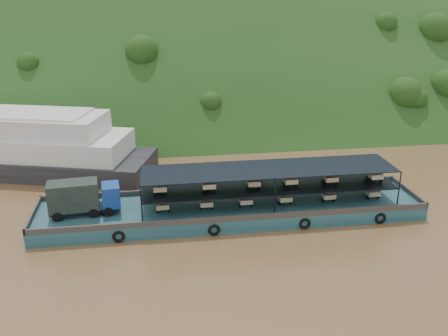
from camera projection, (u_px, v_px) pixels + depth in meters
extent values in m
plane|color=brown|center=(249.00, 209.00, 47.69)|extent=(160.00, 160.00, 0.00)
cube|color=#173312|center=(206.00, 116.00, 81.06)|extent=(140.00, 39.60, 39.60)
cube|color=#153A4B|center=(231.00, 210.00, 45.99)|extent=(35.00, 7.00, 1.20)
cube|color=#592D19|center=(225.00, 188.00, 48.84)|extent=(35.00, 0.20, 0.50)
cube|color=#592D19|center=(237.00, 218.00, 42.54)|extent=(35.00, 0.20, 0.50)
cube|color=#592D19|center=(408.00, 191.00, 48.12)|extent=(0.20, 7.00, 0.50)
cube|color=#592D19|center=(33.00, 214.00, 43.26)|extent=(0.20, 7.00, 0.50)
torus|color=black|center=(119.00, 237.00, 41.31)|extent=(1.06, 0.26, 1.06)
torus|color=black|center=(214.00, 230.00, 42.43)|extent=(1.06, 0.26, 1.06)
torus|color=black|center=(305.00, 224.00, 43.55)|extent=(1.06, 0.26, 1.06)
torus|color=black|center=(380.00, 218.00, 44.53)|extent=(1.06, 0.26, 1.06)
cylinder|color=black|center=(57.00, 217.00, 42.39)|extent=(0.91, 0.39, 0.88)
cylinder|color=black|center=(59.00, 208.00, 44.08)|extent=(0.91, 0.39, 0.88)
cylinder|color=black|center=(94.00, 213.00, 43.07)|extent=(0.91, 0.39, 0.88)
cylinder|color=black|center=(94.00, 204.00, 44.76)|extent=(0.91, 0.39, 0.88)
cylinder|color=black|center=(108.00, 211.00, 43.36)|extent=(0.91, 0.39, 0.88)
cylinder|color=black|center=(108.00, 203.00, 45.04)|extent=(0.91, 0.39, 0.88)
cube|color=black|center=(85.00, 208.00, 43.71)|extent=(6.15, 2.50, 0.18)
cube|color=navy|center=(111.00, 195.00, 43.88)|extent=(1.69, 2.25, 1.94)
cube|color=black|center=(119.00, 190.00, 43.93)|extent=(0.22, 1.76, 0.79)
cube|color=black|center=(73.00, 196.00, 43.06)|extent=(4.42, 2.51, 2.47)
cube|color=black|center=(268.00, 186.00, 45.69)|extent=(23.00, 5.00, 0.12)
cube|color=black|center=(269.00, 169.00, 45.12)|extent=(23.00, 5.00, 0.08)
cylinder|color=black|center=(141.00, 205.00, 41.77)|extent=(0.12, 0.12, 3.30)
cylinder|color=black|center=(142.00, 183.00, 46.40)|extent=(0.12, 0.12, 3.30)
cylinder|color=black|center=(275.00, 197.00, 43.37)|extent=(0.12, 0.12, 3.30)
cylinder|color=black|center=(262.00, 176.00, 48.01)|extent=(0.12, 0.12, 3.30)
cylinder|color=black|center=(399.00, 189.00, 44.98)|extent=(0.12, 0.12, 3.30)
cylinder|color=black|center=(375.00, 170.00, 49.62)|extent=(0.12, 0.12, 3.30)
cylinder|color=black|center=(162.00, 201.00, 45.79)|extent=(0.12, 0.52, 0.52)
cylinder|color=black|center=(157.00, 210.00, 44.05)|extent=(0.14, 0.52, 0.52)
cylinder|color=black|center=(168.00, 209.00, 44.19)|extent=(0.14, 0.52, 0.52)
cube|color=#C6B78C|center=(162.00, 205.00, 44.33)|extent=(1.15, 1.50, 0.44)
cube|color=red|center=(162.00, 198.00, 45.33)|extent=(0.55, 0.80, 0.80)
cube|color=red|center=(162.00, 193.00, 44.97)|extent=(0.50, 0.10, 0.10)
cylinder|color=black|center=(204.00, 199.00, 46.34)|extent=(0.12, 0.52, 0.52)
cylinder|color=black|center=(201.00, 207.00, 44.60)|extent=(0.14, 0.52, 0.52)
cylinder|color=black|center=(212.00, 207.00, 44.74)|extent=(0.14, 0.52, 0.52)
cube|color=beige|center=(206.00, 202.00, 44.87)|extent=(1.15, 1.50, 0.44)
cube|color=#BA100C|center=(205.00, 195.00, 45.88)|extent=(0.55, 0.80, 0.80)
cube|color=#BA100C|center=(205.00, 191.00, 45.52)|extent=(0.50, 0.10, 0.10)
cylinder|color=black|center=(242.00, 197.00, 46.84)|extent=(0.12, 0.52, 0.52)
cylinder|color=black|center=(240.00, 205.00, 45.10)|extent=(0.14, 0.52, 0.52)
cylinder|color=black|center=(251.00, 204.00, 45.24)|extent=(0.14, 0.52, 0.52)
cube|color=beige|center=(245.00, 199.00, 45.37)|extent=(1.15, 1.50, 0.44)
cube|color=red|center=(243.00, 193.00, 46.38)|extent=(0.55, 0.80, 0.80)
cube|color=red|center=(243.00, 189.00, 46.02)|extent=(0.50, 0.10, 0.10)
cylinder|color=black|center=(280.00, 194.00, 47.35)|extent=(0.12, 0.52, 0.52)
cylinder|color=black|center=(280.00, 202.00, 45.61)|extent=(0.14, 0.52, 0.52)
cylinder|color=black|center=(291.00, 202.00, 45.75)|extent=(0.14, 0.52, 0.52)
cube|color=beige|center=(284.00, 197.00, 45.89)|extent=(1.15, 1.50, 0.44)
cube|color=#A80B19|center=(281.00, 190.00, 46.89)|extent=(0.55, 0.80, 0.80)
cube|color=#A80B19|center=(282.00, 186.00, 46.53)|extent=(0.50, 0.10, 0.10)
cylinder|color=black|center=(322.00, 192.00, 47.93)|extent=(0.12, 0.52, 0.52)
cylinder|color=black|center=(324.00, 200.00, 46.19)|extent=(0.14, 0.52, 0.52)
cylinder|color=black|center=(334.00, 199.00, 46.33)|extent=(0.14, 0.52, 0.52)
cube|color=#C2B889|center=(328.00, 194.00, 46.47)|extent=(1.15, 1.50, 0.44)
cube|color=#B4170C|center=(324.00, 188.00, 47.47)|extent=(0.55, 0.80, 0.80)
cube|color=#B4170C|center=(325.00, 184.00, 47.11)|extent=(0.50, 0.10, 0.10)
cylinder|color=black|center=(365.00, 189.00, 48.54)|extent=(0.12, 0.52, 0.52)
cylinder|color=black|center=(368.00, 197.00, 46.80)|extent=(0.14, 0.52, 0.52)
cylinder|color=black|center=(378.00, 196.00, 46.94)|extent=(0.14, 0.52, 0.52)
cube|color=#BEB686|center=(372.00, 192.00, 47.08)|extent=(1.15, 1.50, 0.44)
cube|color=red|center=(367.00, 185.00, 48.08)|extent=(0.55, 0.80, 0.80)
cube|color=red|center=(368.00, 181.00, 47.72)|extent=(0.50, 0.10, 0.10)
cylinder|color=black|center=(160.00, 184.00, 45.17)|extent=(0.12, 0.52, 0.52)
cylinder|color=black|center=(154.00, 192.00, 43.43)|extent=(0.14, 0.52, 0.52)
cylinder|color=black|center=(166.00, 192.00, 43.57)|extent=(0.14, 0.52, 0.52)
cube|color=#BFB587|center=(160.00, 187.00, 43.71)|extent=(1.15, 1.50, 0.44)
cube|color=#B60C10|center=(159.00, 180.00, 44.71)|extent=(0.55, 0.80, 0.80)
cube|color=#B60C10|center=(159.00, 176.00, 44.35)|extent=(0.50, 0.10, 0.10)
cylinder|color=black|center=(207.00, 182.00, 45.77)|extent=(0.12, 0.52, 0.52)
cylinder|color=black|center=(203.00, 189.00, 44.03)|extent=(0.14, 0.52, 0.52)
cylinder|color=black|center=(215.00, 189.00, 44.17)|extent=(0.14, 0.52, 0.52)
cube|color=beige|center=(209.00, 184.00, 44.31)|extent=(1.15, 1.50, 0.44)
cube|color=#CCB690|center=(207.00, 177.00, 45.31)|extent=(0.55, 0.80, 0.80)
cube|color=#CCB690|center=(207.00, 173.00, 44.95)|extent=(0.50, 0.10, 0.10)
cylinder|color=black|center=(250.00, 179.00, 46.34)|extent=(0.12, 0.52, 0.52)
cylinder|color=black|center=(248.00, 187.00, 44.60)|extent=(0.14, 0.52, 0.52)
cylinder|color=black|center=(259.00, 186.00, 44.74)|extent=(0.14, 0.52, 0.52)
cube|color=tan|center=(253.00, 181.00, 44.87)|extent=(1.15, 1.50, 0.44)
cube|color=#1A299E|center=(251.00, 175.00, 45.88)|extent=(0.55, 0.80, 0.80)
cube|color=#1A299E|center=(251.00, 171.00, 45.52)|extent=(0.50, 0.10, 0.10)
cylinder|color=black|center=(286.00, 177.00, 46.82)|extent=(0.12, 0.52, 0.52)
cylinder|color=black|center=(285.00, 185.00, 45.08)|extent=(0.14, 0.52, 0.52)
cylinder|color=black|center=(296.00, 184.00, 45.22)|extent=(0.14, 0.52, 0.52)
cube|color=beige|center=(290.00, 179.00, 45.35)|extent=(1.15, 1.50, 0.44)
cube|color=beige|center=(287.00, 173.00, 46.36)|extent=(0.55, 0.80, 0.80)
cube|color=beige|center=(287.00, 169.00, 46.00)|extent=(0.50, 0.10, 0.10)
cylinder|color=black|center=(324.00, 175.00, 47.35)|extent=(0.12, 0.52, 0.52)
cylinder|color=black|center=(326.00, 182.00, 45.61)|extent=(0.14, 0.52, 0.52)
cylinder|color=black|center=(336.00, 182.00, 45.75)|extent=(0.14, 0.52, 0.52)
cube|color=#C6B28C|center=(330.00, 177.00, 45.88)|extent=(1.15, 1.50, 0.44)
cube|color=#B71D0C|center=(326.00, 171.00, 46.89)|extent=(0.55, 0.80, 0.80)
cube|color=#B71D0C|center=(327.00, 167.00, 46.53)|extent=(0.50, 0.10, 0.10)
cylinder|color=black|center=(368.00, 173.00, 47.95)|extent=(0.12, 0.52, 0.52)
cylinder|color=black|center=(371.00, 180.00, 46.21)|extent=(0.14, 0.52, 0.52)
cylinder|color=black|center=(381.00, 179.00, 46.35)|extent=(0.14, 0.52, 0.52)
cube|color=beige|center=(375.00, 175.00, 46.49)|extent=(1.15, 1.50, 0.44)
cube|color=beige|center=(370.00, 169.00, 47.49)|extent=(0.55, 0.80, 0.80)
cube|color=beige|center=(371.00, 164.00, 47.14)|extent=(0.50, 0.10, 0.10)
cube|color=black|center=(5.00, 160.00, 57.70)|extent=(35.25, 18.10, 2.05)
cube|color=silver|center=(2.00, 142.00, 56.93)|extent=(30.09, 15.80, 2.40)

